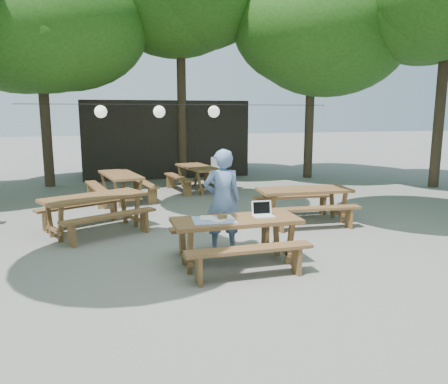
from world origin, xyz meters
TOP-DOWN VIEW (x-y plane):
  - ground at (0.00, 0.00)m, footprint 80.00×80.00m
  - pavilion at (0.50, 10.50)m, footprint 6.00×3.00m
  - main_picnic_table at (0.14, -0.25)m, footprint 2.00×1.58m
  - picnic_table_nw at (-2.04, 2.34)m, footprint 2.40×2.25m
  - picnic_table_ne at (2.37, 1.92)m, footprint 2.05×1.71m
  - picnic_table_far_w at (-1.38, 5.40)m, footprint 1.91×2.16m
  - picnic_table_far_e at (1.00, 6.42)m, footprint 1.88×2.14m
  - woman at (0.11, 0.48)m, footprint 0.69×0.49m
  - plastic_chair at (1.95, 7.40)m, footprint 0.51×0.51m
  - laptop at (0.60, -0.20)m, footprint 0.34×0.28m
  - tabletop_clutter at (-0.19, -0.24)m, footprint 0.70×0.61m
  - paper_lanterns at (-0.19, 6.00)m, footprint 9.00×0.34m

SIDE VIEW (x-z plane):
  - ground at x=0.00m, z-range 0.00..0.00m
  - plastic_chair at x=1.95m, z-range -0.19..0.71m
  - main_picnic_table at x=0.14m, z-range 0.01..0.76m
  - picnic_table_nw at x=-2.04m, z-range 0.01..0.76m
  - picnic_table_ne at x=2.37m, z-range 0.01..0.76m
  - picnic_table_far_w at x=-1.38m, z-range 0.01..0.76m
  - picnic_table_far_e at x=1.00m, z-range 0.01..0.76m
  - tabletop_clutter at x=-0.19m, z-range 0.72..0.80m
  - laptop at x=0.60m, z-range 0.69..0.93m
  - woman at x=0.11m, z-range 0.00..1.79m
  - pavilion at x=0.50m, z-range 0.00..2.80m
  - paper_lanterns at x=-0.19m, z-range 2.21..2.59m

